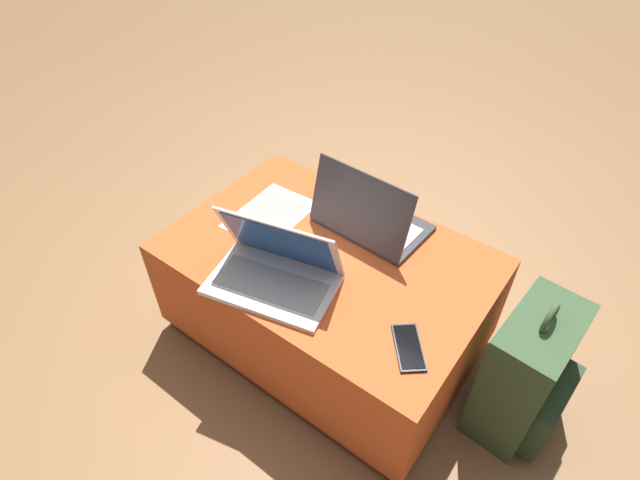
% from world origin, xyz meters
% --- Properties ---
extents(ground_plane, '(14.00, 14.00, 0.00)m').
position_xyz_m(ground_plane, '(0.00, 0.00, 0.00)').
color(ground_plane, olive).
extents(ottoman, '(1.01, 0.68, 0.41)m').
position_xyz_m(ottoman, '(0.00, 0.00, 0.21)').
color(ottoman, maroon).
rests_on(ottoman, ground_plane).
extents(laptop_near, '(0.41, 0.31, 0.23)m').
position_xyz_m(laptop_near, '(-0.05, -0.19, 0.46)').
color(laptop_near, silver).
rests_on(laptop_near, ottoman).
extents(laptop_far, '(0.37, 0.25, 0.24)m').
position_xyz_m(laptop_far, '(0.04, 0.17, 0.46)').
color(laptop_far, '#333338').
rests_on(laptop_far, ottoman).
extents(cell_phone, '(0.15, 0.16, 0.01)m').
position_xyz_m(cell_phone, '(0.39, -0.17, 0.42)').
color(cell_phone, black).
rests_on(cell_phone, ottoman).
extents(backpack, '(0.24, 0.32, 0.52)m').
position_xyz_m(backpack, '(0.66, 0.09, 0.22)').
color(backpack, '#385133').
rests_on(backpack, ground_plane).
extents(paper_sheet, '(0.22, 0.30, 0.00)m').
position_xyz_m(paper_sheet, '(-0.27, 0.04, 0.41)').
color(paper_sheet, silver).
rests_on(paper_sheet, ottoman).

